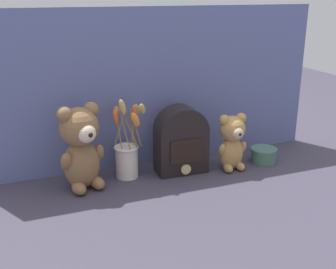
{
  "coord_description": "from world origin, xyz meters",
  "views": [
    {
      "loc": [
        -0.53,
        -1.33,
        0.66
      ],
      "look_at": [
        0.0,
        0.02,
        0.16
      ],
      "focal_mm": 45.0,
      "sensor_mm": 36.0,
      "label": 1
    }
  ],
  "objects_px": {
    "vintage_radio": "(181,141)",
    "decorative_tin_tall": "(263,154)",
    "teddy_bear_medium": "(232,141)",
    "teddy_bear_large": "(81,146)",
    "flower_vase": "(127,152)"
  },
  "relations": [
    {
      "from": "teddy_bear_medium",
      "to": "flower_vase",
      "type": "bearing_deg",
      "value": 169.57
    },
    {
      "from": "flower_vase",
      "to": "teddy_bear_medium",
      "type": "bearing_deg",
      "value": -10.43
    },
    {
      "from": "vintage_radio",
      "to": "decorative_tin_tall",
      "type": "bearing_deg",
      "value": -4.81
    },
    {
      "from": "teddy_bear_medium",
      "to": "vintage_radio",
      "type": "xyz_separation_m",
      "value": [
        -0.19,
        0.05,
        0.01
      ]
    },
    {
      "from": "teddy_bear_large",
      "to": "flower_vase",
      "type": "xyz_separation_m",
      "value": [
        0.17,
        0.03,
        -0.06
      ]
    },
    {
      "from": "flower_vase",
      "to": "vintage_radio",
      "type": "bearing_deg",
      "value": -6.55
    },
    {
      "from": "teddy_bear_large",
      "to": "decorative_tin_tall",
      "type": "height_order",
      "value": "teddy_bear_large"
    },
    {
      "from": "flower_vase",
      "to": "vintage_radio",
      "type": "height_order",
      "value": "flower_vase"
    },
    {
      "from": "teddy_bear_large",
      "to": "decorative_tin_tall",
      "type": "distance_m",
      "value": 0.74
    },
    {
      "from": "teddy_bear_large",
      "to": "teddy_bear_medium",
      "type": "height_order",
      "value": "teddy_bear_large"
    },
    {
      "from": "decorative_tin_tall",
      "to": "teddy_bear_medium",
      "type": "bearing_deg",
      "value": -172.78
    },
    {
      "from": "vintage_radio",
      "to": "teddy_bear_medium",
      "type": "bearing_deg",
      "value": -14.48
    },
    {
      "from": "teddy_bear_large",
      "to": "flower_vase",
      "type": "relative_size",
      "value": 0.97
    },
    {
      "from": "teddy_bear_medium",
      "to": "decorative_tin_tall",
      "type": "distance_m",
      "value": 0.18
    },
    {
      "from": "vintage_radio",
      "to": "decorative_tin_tall",
      "type": "relative_size",
      "value": 2.42
    }
  ]
}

